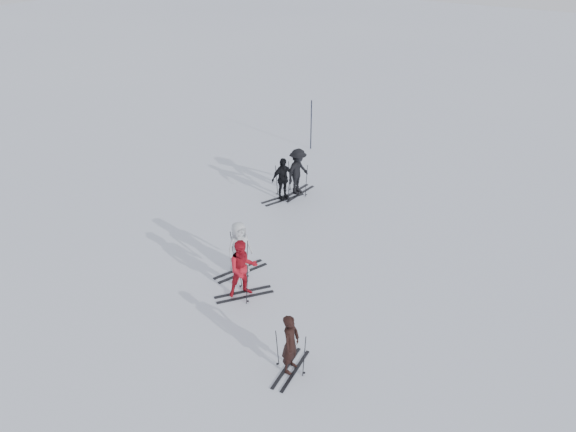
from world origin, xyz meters
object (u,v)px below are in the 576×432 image
object	(u,v)px
skier_grey	(239,248)
skier_uphill_far	(298,172)
skier_red	(243,269)
skier_near_dark	(291,345)
piste_marker	(311,125)
skier_uphill_left	(283,179)

from	to	relation	value
skier_grey	skier_uphill_far	bearing A→B (deg)	34.33
skier_red	skier_grey	xyz separation A→B (m)	(-0.82, 0.87, -0.04)
skier_near_dark	skier_uphill_far	world-z (taller)	skier_uphill_far
skier_grey	piste_marker	bearing A→B (deg)	39.02
skier_near_dark	skier_uphill_left	distance (m)	9.11
skier_uphill_left	skier_uphill_far	distance (m)	0.77
skier_uphill_far	skier_near_dark	bearing A→B (deg)	-145.47
skier_grey	skier_uphill_left	world-z (taller)	skier_grey
skier_grey	skier_uphill_left	xyz separation A→B (m)	(-1.75, 4.79, -0.01)
skier_near_dark	piste_marker	bearing A→B (deg)	21.51
skier_uphill_left	skier_uphill_far	xyz separation A→B (m)	(0.20, 0.74, 0.08)
skier_grey	skier_uphill_far	size ratio (longest dim) A/B	0.92
skier_near_dark	skier_uphill_far	distance (m)	9.61
skier_red	skier_grey	world-z (taller)	skier_red
piste_marker	skier_uphill_far	bearing A→B (deg)	-63.97
skier_near_dark	skier_uphill_far	bearing A→B (deg)	23.57
skier_red	skier_uphill_left	xyz separation A→B (m)	(-2.57, 5.66, -0.05)
skier_uphill_left	piste_marker	size ratio (longest dim) A/B	0.71
skier_uphill_far	piste_marker	world-z (taller)	piste_marker
skier_uphill_left	skier_uphill_far	bearing A→B (deg)	5.24
skier_near_dark	skier_uphill_left	bearing A→B (deg)	27.09
skier_near_dark	skier_uphill_far	size ratio (longest dim) A/B	0.86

